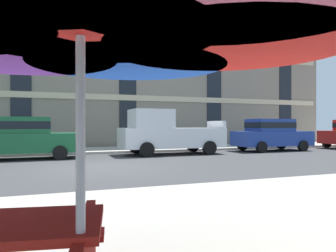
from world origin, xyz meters
TOP-DOWN VIEW (x-y plane):
  - ground_plane at (0.00, 0.00)m, footprint 120.00×120.00m
  - sidewalk_far at (0.00, 6.80)m, footprint 56.00×3.60m
  - apartment_building at (0.00, 14.99)m, footprint 37.33×12.08m
  - sedan_green at (-2.60, 3.70)m, footprint 4.40×1.98m
  - pickup_white at (3.87, 3.70)m, footprint 5.10×2.12m
  - sedan_blue at (10.07, 3.70)m, footprint 4.40×1.98m
  - patio_umbrella at (-1.40, -9.00)m, footprint 3.94×3.66m

SIDE VIEW (x-z plane):
  - ground_plane at x=0.00m, z-range 0.00..0.00m
  - sidewalk_far at x=0.00m, z-range 0.00..0.12m
  - sedan_green at x=-2.60m, z-range 0.06..1.84m
  - sedan_blue at x=10.07m, z-range 0.06..1.84m
  - pickup_white at x=3.87m, z-range -0.07..2.13m
  - patio_umbrella at x=-1.40m, z-range 0.96..3.44m
  - apartment_building at x=0.00m, z-range 0.00..16.00m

